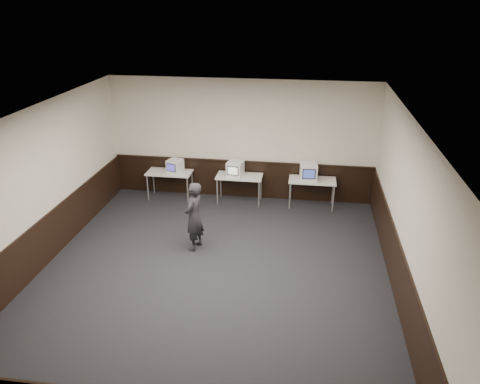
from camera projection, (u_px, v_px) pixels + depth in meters
name	position (u px, v px, depth m)	size (l,w,h in m)	color
floor	(212.00, 276.00, 9.28)	(8.00, 8.00, 0.00)	black
ceiling	(208.00, 118.00, 8.02)	(8.00, 8.00, 0.00)	white
back_wall	(242.00, 140.00, 12.29)	(7.00, 7.00, 0.00)	silver
front_wall	(134.00, 355.00, 5.01)	(7.00, 7.00, 0.00)	silver
left_wall	(35.00, 191.00, 9.12)	(8.00, 8.00, 0.00)	silver
right_wall	(406.00, 215.00, 8.18)	(8.00, 8.00, 0.00)	silver
wainscot_back	(241.00, 179.00, 12.70)	(6.98, 0.04, 1.00)	black
wainscot_left	(45.00, 241.00, 9.56)	(0.04, 7.98, 1.00)	black
wainscot_right	(397.00, 268.00, 8.61)	(0.04, 7.98, 1.00)	black
wainscot_rail	(241.00, 161.00, 12.48)	(6.98, 0.06, 0.04)	black
desk_left	(169.00, 174.00, 12.54)	(1.20, 0.60, 0.75)	silver
desk_center	(239.00, 178.00, 12.29)	(1.20, 0.60, 0.75)	silver
desk_right	(312.00, 182.00, 12.03)	(1.20, 0.60, 0.75)	silver
emac_left	(175.00, 166.00, 12.41)	(0.45, 0.46, 0.36)	white
emac_center	(235.00, 169.00, 12.16)	(0.45, 0.47, 0.40)	white
emac_right	(308.00, 172.00, 11.91)	(0.47, 0.50, 0.43)	white
person	(194.00, 216.00, 9.99)	(0.56, 0.37, 1.54)	black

